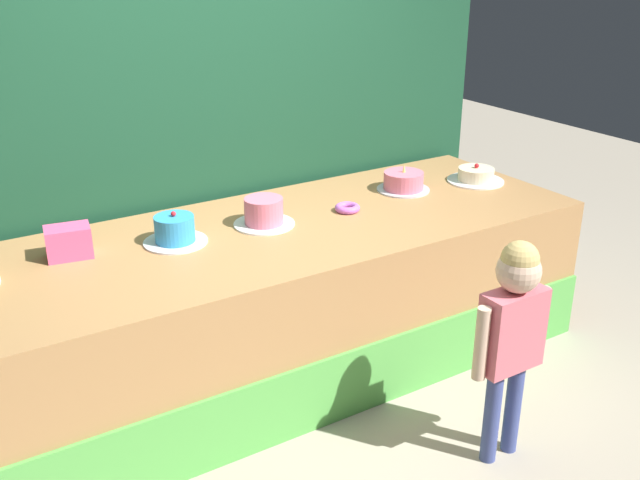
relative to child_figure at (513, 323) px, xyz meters
The scene contains 10 objects.
ground_plane 1.07m from the child_figure, 130.11° to the left, with size 12.00×12.00×0.00m, color #ADA38E.
stage_platform 1.34m from the child_figure, 113.59° to the left, with size 3.46×1.19×0.84m.
curtain_backdrop 2.06m from the child_figure, 105.52° to the left, with size 3.76×0.08×2.64m, color #19472D.
child_figure is the anchor object (origin of this frame).
pink_box 2.08m from the child_figure, 136.82° to the left, with size 0.21×0.14×0.15m, color #F9558A.
donut 1.24m from the child_figure, 91.71° to the left, with size 0.14×0.14×0.04m, color #CC66D8.
cake_left 1.67m from the child_figure, 127.80° to the left, with size 0.32×0.32×0.17m.
cake_center 1.41m from the child_figure, 112.16° to the left, with size 0.32×0.32×0.15m.
cake_right 1.44m from the child_figure, 71.50° to the left, with size 0.32×0.32×0.16m.
cake_far_right 1.57m from the child_figure, 52.97° to the left, with size 0.35×0.35×0.12m.
Camera 1 is at (-1.65, -2.52, 2.24)m, focal length 40.74 mm.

